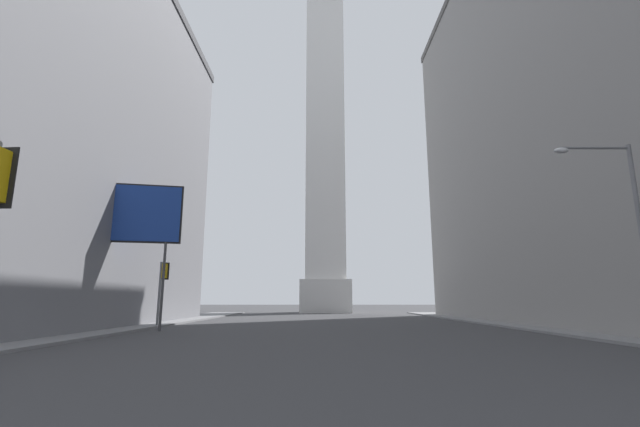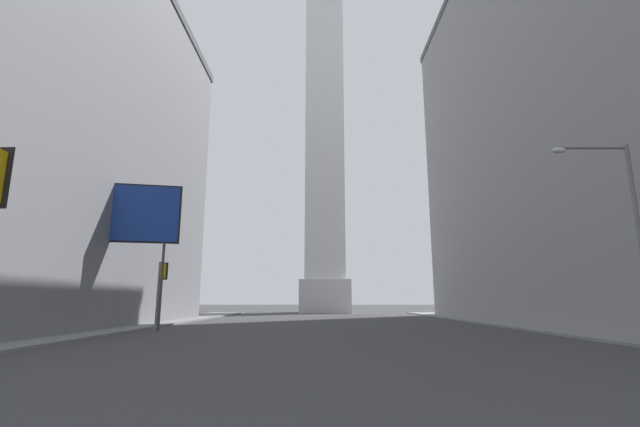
{
  "view_description": "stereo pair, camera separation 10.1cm",
  "coord_description": "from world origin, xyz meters",
  "px_view_note": "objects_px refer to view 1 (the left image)",
  "views": [
    {
      "loc": [
        -0.91,
        -1.27,
        1.99
      ],
      "look_at": [
        -1.0,
        48.49,
        12.11
      ],
      "focal_mm": 24.0,
      "sensor_mm": 36.0,
      "label": 1
    },
    {
      "loc": [
        -0.81,
        -1.27,
        1.99
      ],
      "look_at": [
        -1.0,
        48.49,
        12.11
      ],
      "focal_mm": 24.0,
      "sensor_mm": 36.0,
      "label": 2
    }
  ],
  "objects_px": {
    "street_lamp": "(628,219)",
    "traffic_light_mid_left": "(163,284)",
    "obelisk": "(326,114)",
    "billboard_sign": "(138,216)"
  },
  "relations": [
    {
      "from": "obelisk",
      "to": "traffic_light_mid_left",
      "type": "xyz_separation_m",
      "value": [
        -13.02,
        -38.94,
        -31.81
      ]
    },
    {
      "from": "traffic_light_mid_left",
      "to": "street_lamp",
      "type": "distance_m",
      "value": 29.57
    },
    {
      "from": "traffic_light_mid_left",
      "to": "street_lamp",
      "type": "xyz_separation_m",
      "value": [
        25.51,
        -14.78,
        2.21
      ]
    },
    {
      "from": "traffic_light_mid_left",
      "to": "billboard_sign",
      "type": "xyz_separation_m",
      "value": [
        -0.42,
        -4.39,
        4.39
      ]
    },
    {
      "from": "obelisk",
      "to": "billboard_sign",
      "type": "height_order",
      "value": "obelisk"
    },
    {
      "from": "obelisk",
      "to": "traffic_light_mid_left",
      "type": "distance_m",
      "value": 51.93
    },
    {
      "from": "obelisk",
      "to": "traffic_light_mid_left",
      "type": "height_order",
      "value": "obelisk"
    },
    {
      "from": "billboard_sign",
      "to": "obelisk",
      "type": "bearing_deg",
      "value": 72.77
    },
    {
      "from": "street_lamp",
      "to": "traffic_light_mid_left",
      "type": "bearing_deg",
      "value": 149.92
    },
    {
      "from": "traffic_light_mid_left",
      "to": "billboard_sign",
      "type": "relative_size",
      "value": 0.5
    }
  ]
}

